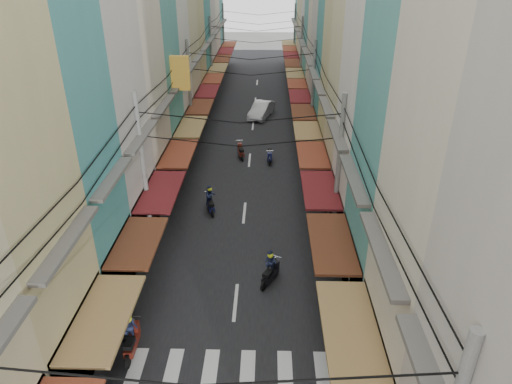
% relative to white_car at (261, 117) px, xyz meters
% --- Properties ---
extents(ground, '(160.00, 160.00, 0.00)m').
position_rel_white_car_xyz_m(ground, '(-0.72, -24.53, 0.00)').
color(ground, slate).
rests_on(ground, ground).
extents(road, '(10.00, 80.00, 0.02)m').
position_rel_white_car_xyz_m(road, '(-0.72, -4.53, 0.01)').
color(road, black).
rests_on(road, ground).
extents(sidewalk_left, '(3.00, 80.00, 0.06)m').
position_rel_white_car_xyz_m(sidewalk_left, '(-7.22, -4.53, 0.03)').
color(sidewalk_left, gray).
rests_on(sidewalk_left, ground).
extents(sidewalk_right, '(3.00, 80.00, 0.06)m').
position_rel_white_car_xyz_m(sidewalk_right, '(5.78, -4.53, 0.03)').
color(sidewalk_right, gray).
rests_on(sidewalk_right, ground).
extents(crosswalk, '(7.55, 2.40, 0.01)m').
position_rel_white_car_xyz_m(crosswalk, '(-0.72, -30.53, 0.03)').
color(crosswalk, silver).
rests_on(crosswalk, ground).
extents(building_row_left, '(7.80, 67.67, 23.70)m').
position_rel_white_car_xyz_m(building_row_left, '(-8.64, -7.96, 9.78)').
color(building_row_left, beige).
rests_on(building_row_left, ground).
extents(building_row_right, '(7.80, 68.98, 22.59)m').
position_rel_white_car_xyz_m(building_row_right, '(7.20, -8.08, 9.41)').
color(building_row_right, teal).
rests_on(building_row_right, ground).
extents(utility_poles, '(10.20, 66.13, 8.20)m').
position_rel_white_car_xyz_m(utility_poles, '(-0.72, -9.51, 6.59)').
color(utility_poles, gray).
rests_on(utility_poles, ground).
extents(white_car, '(5.36, 3.27, 1.77)m').
position_rel_white_car_xyz_m(white_car, '(0.00, 0.00, 0.00)').
color(white_car, white).
rests_on(white_car, ground).
extents(bicycle, '(1.90, 1.02, 1.24)m').
position_rel_white_car_xyz_m(bicycle, '(5.70, -25.10, 0.00)').
color(bicycle, black).
rests_on(bicycle, ground).
extents(moving_scooters, '(5.88, 33.98, 1.91)m').
position_rel_white_car_xyz_m(moving_scooters, '(-1.63, -18.29, 0.53)').
color(moving_scooters, black).
rests_on(moving_scooters, ground).
extents(parked_scooters, '(12.78, 12.27, 1.00)m').
position_rel_white_car_xyz_m(parked_scooters, '(3.17, -28.38, 0.47)').
color(parked_scooters, black).
rests_on(parked_scooters, ground).
extents(pedestrians, '(12.02, 23.33, 2.25)m').
position_rel_white_car_xyz_m(pedestrians, '(-5.27, -23.54, 1.02)').
color(pedestrians, black).
rests_on(pedestrians, ground).
extents(market_umbrella, '(2.12, 2.12, 2.24)m').
position_rel_white_car_xyz_m(market_umbrella, '(6.48, -30.89, 1.97)').
color(market_umbrella, '#B2B2B7').
rests_on(market_umbrella, ground).
extents(traffic_sign, '(0.10, 0.59, 2.68)m').
position_rel_white_car_xyz_m(traffic_sign, '(4.06, -27.11, 1.93)').
color(traffic_sign, gray).
rests_on(traffic_sign, ground).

